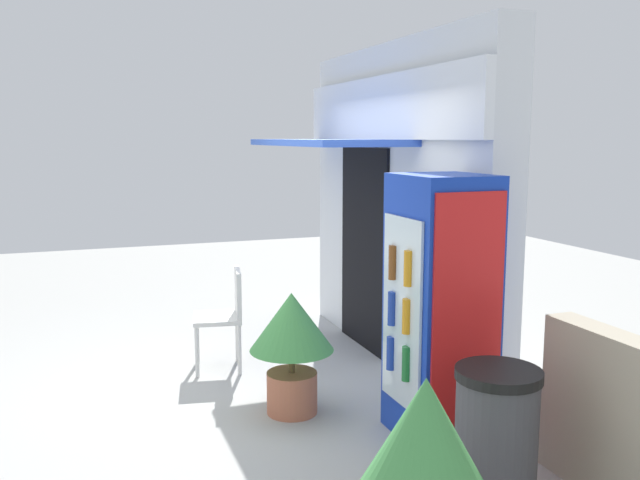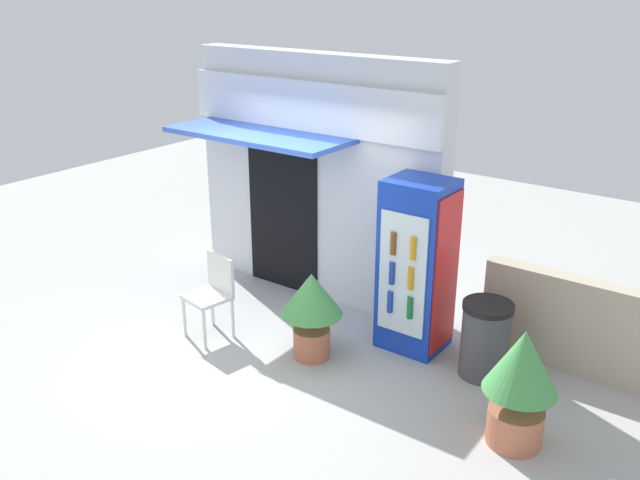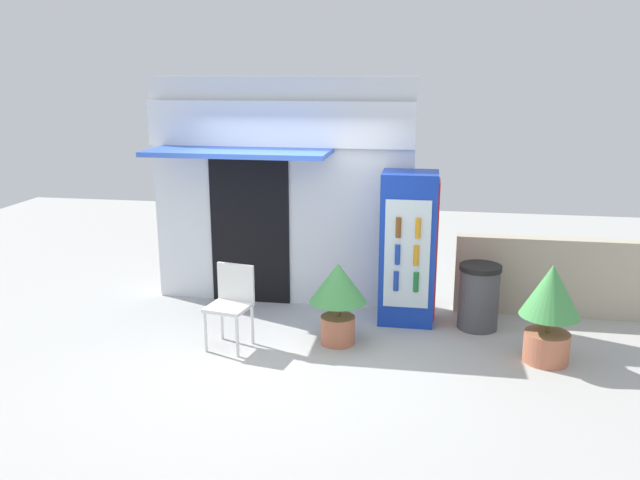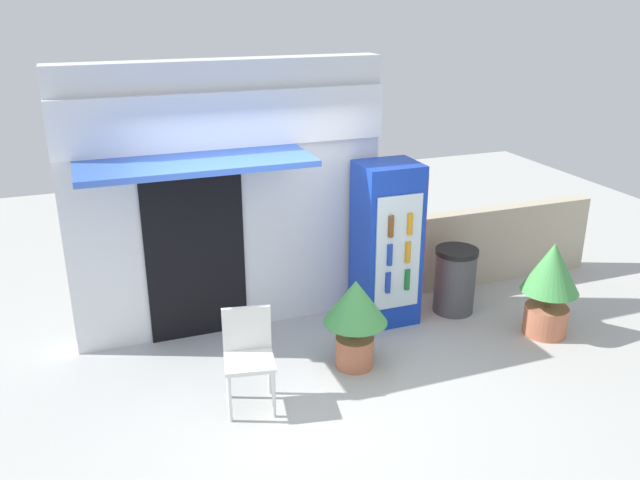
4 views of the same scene
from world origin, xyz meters
The scene contains 7 objects.
ground centered at (0.00, 0.00, 0.00)m, with size 16.00×16.00×0.00m, color #B2B2AD.
storefront_building centered at (-0.26, 1.62, 1.54)m, with size 3.44×1.19×2.98m.
drink_cooler centered at (1.45, 1.13, 0.94)m, with size 0.69×0.64×1.88m.
plastic_chair centered at (-0.47, 0.03, 0.55)m, with size 0.52×0.50×0.93m.
potted_plant_near_shop centered at (0.70, 0.28, 0.61)m, with size 0.65×0.65×0.96m.
potted_plant_curbside centered at (2.98, 0.16, 0.64)m, with size 0.63×0.63×1.09m.
trash_bin centered at (2.32, 1.02, 0.40)m, with size 0.50×0.50×0.80m.
Camera 1 is at (5.43, -1.24, 2.12)m, focal length 37.56 mm.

